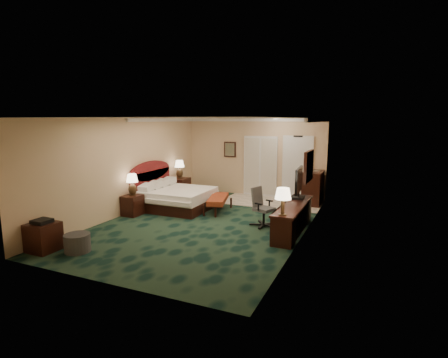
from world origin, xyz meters
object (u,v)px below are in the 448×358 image
at_px(desk_chair, 264,207).
at_px(nightstand_far, 180,188).
at_px(nightstand_near, 132,205).
at_px(lamp_far, 180,169).
at_px(bed_bench, 218,204).
at_px(side_table, 43,237).
at_px(bed, 178,199).
at_px(tv, 299,183).
at_px(ottoman, 77,243).
at_px(desk, 293,218).
at_px(minibar, 313,188).
at_px(lamp_near, 132,185).

bearing_deg(desk_chair, nightstand_far, 168.71).
distance_m(nightstand_near, lamp_far, 2.63).
relative_size(bed_bench, side_table, 2.26).
distance_m(bed, desk_chair, 2.99).
xyz_separation_m(bed, desk_chair, (2.90, -0.68, 0.19)).
relative_size(nightstand_far, bed_bench, 0.50).
bearing_deg(tv, bed, 173.38).
bearing_deg(bed, tv, -2.46).
height_order(bed_bench, ottoman, bed_bench).
bearing_deg(nightstand_far, lamp_far, -85.56).
bearing_deg(nightstand_far, desk_chair, -29.75).
distance_m(nightstand_far, side_table, 5.49).
distance_m(nightstand_near, tv, 4.62).
bearing_deg(ottoman, nightstand_near, 105.04).
xyz_separation_m(side_table, tv, (4.39, 3.92, 0.78)).
xyz_separation_m(nightstand_far, ottoman, (0.69, -5.25, -0.15)).
distance_m(nightstand_near, desk, 4.49).
height_order(nightstand_far, lamp_far, lamp_far).
height_order(side_table, minibar, minibar).
bearing_deg(nightstand_near, tv, 12.51).
relative_size(lamp_near, lamp_far, 0.98).
distance_m(bed_bench, ottoman, 4.21).
bearing_deg(minibar, desk_chair, -103.89).
relative_size(nightstand_far, side_table, 1.14).
relative_size(bed, lamp_far, 3.06).
relative_size(side_table, desk, 0.25).
bearing_deg(lamp_near, desk_chair, 6.87).
bearing_deg(minibar, side_table, -124.68).
bearing_deg(minibar, tv, -89.50).
distance_m(desk_chair, minibar, 3.01).
bearing_deg(lamp_far, desk, -26.86).
bearing_deg(desk_chair, lamp_far, 168.88).
relative_size(ottoman, minibar, 0.49).
bearing_deg(side_table, ottoman, 19.38).
relative_size(bed_bench, tv, 1.32).
bearing_deg(bed, minibar, 31.69).
distance_m(bed, desk, 3.77).
height_order(lamp_near, minibar, lamp_near).
xyz_separation_m(lamp_near, ottoman, (0.71, -2.72, -0.69)).
height_order(nightstand_far, ottoman, nightstand_far).
bearing_deg(nightstand_near, bed, 54.97).
bearing_deg(minibar, desk, -89.06).
distance_m(ottoman, tv, 5.31).
xyz_separation_m(bed, nightstand_far, (-0.76, 1.41, 0.03)).
xyz_separation_m(bed, side_table, (-0.75, -4.08, -0.01)).
xyz_separation_m(lamp_far, minibar, (4.39, 0.84, -0.45)).
xyz_separation_m(lamp_near, tv, (4.43, 0.97, 0.21)).
bearing_deg(minibar, nightstand_far, -169.31).
xyz_separation_m(bed, lamp_near, (-0.79, -1.13, 0.57)).
bearing_deg(lamp_near, nightstand_far, 89.42).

